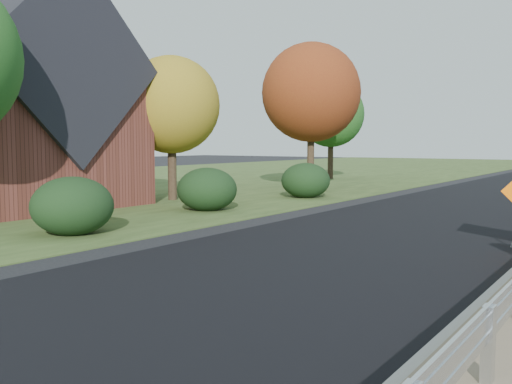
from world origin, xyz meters
The scene contains 9 objects.
grass_verge_near centered at (-24.00, 10.00, 0.01)m, with size 30.00×120.00×0.03m, color #34461E.
milled_overlay centered at (-4.40, 10.00, 0.01)m, with size 7.20×120.00×0.01m, color black.
hedge_south centered at (-11.00, -6.00, 0.76)m, with size 2.09×2.09×1.52m, color black.
hedge_mid centered at (-11.50, 0.00, 0.76)m, with size 2.09×2.09×1.52m, color black.
hedge_north centered at (-11.00, 6.00, 0.76)m, with size 2.09×2.09×1.52m, color black.
tree_near_yellow centered at (-15.00, 2.00, 3.89)m, with size 3.96×3.96×5.88m.
tree_near_red centered at (-13.00, 10.00, 4.86)m, with size 4.95×4.95×7.35m.
tree_near_back centered at (-16.00, 18.00, 4.21)m, with size 4.29×4.29×6.37m.
brick_house centered at (-19.00, -3.00, 3.57)m, with size 9.40×7.07×8.54m.
Camera 1 is at (1.11, -15.23, 2.36)m, focal length 40.00 mm.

